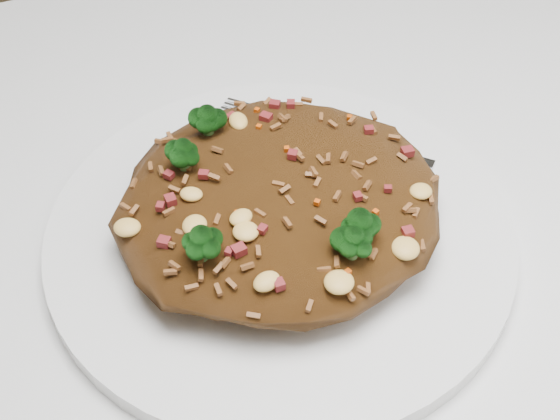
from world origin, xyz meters
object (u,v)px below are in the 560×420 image
(plate, at_px, (280,233))
(fork, at_px, (334,137))
(dining_table, at_px, (311,352))
(fried_rice, at_px, (280,194))

(plate, relative_size, fork, 2.28)
(dining_table, distance_m, fork, 0.15)
(fried_rice, distance_m, fork, 0.10)
(plate, distance_m, fried_rice, 0.04)
(dining_table, height_order, fried_rice, fried_rice)
(dining_table, xyz_separation_m, fork, (0.06, 0.09, 0.11))
(plate, bearing_deg, fork, 40.79)
(fried_rice, height_order, fork, fried_rice)
(dining_table, bearing_deg, plate, 106.20)
(dining_table, distance_m, plate, 0.10)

